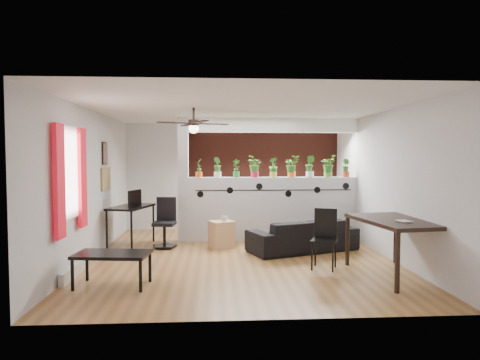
# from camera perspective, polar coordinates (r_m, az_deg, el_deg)

# --- Properties ---
(room_shell) EXTENTS (6.30, 7.10, 2.90)m
(room_shell) POSITION_cam_1_polar(r_m,az_deg,el_deg) (7.57, 0.02, -0.53)
(room_shell) COLOR brown
(room_shell) RESTS_ON ground
(partition_wall) EXTENTS (3.60, 0.18, 1.35)m
(partition_wall) POSITION_cam_1_polar(r_m,az_deg,el_deg) (9.19, 4.44, -3.83)
(partition_wall) COLOR #BCBCC1
(partition_wall) RESTS_ON ground
(ceiling_header) EXTENTS (3.60, 0.18, 0.30)m
(ceiling_header) POSITION_cam_1_polar(r_m,az_deg,el_deg) (9.15, 4.49, 7.28)
(ceiling_header) COLOR white
(ceiling_header) RESTS_ON room_shell
(pier_column) EXTENTS (0.22, 0.20, 2.60)m
(pier_column) POSITION_cam_1_polar(r_m,az_deg,el_deg) (9.07, -7.58, 0.03)
(pier_column) COLOR #BCBCC1
(pier_column) RESTS_ON ground
(brick_panel) EXTENTS (3.90, 0.05, 2.60)m
(brick_panel) POSITION_cam_1_polar(r_m,az_deg,el_deg) (10.59, 3.36, 0.47)
(brick_panel) COLOR #A94131
(brick_panel) RESTS_ON ground
(vine_decal) EXTENTS (3.31, 0.01, 0.30)m
(vine_decal) POSITION_cam_1_polar(r_m,az_deg,el_deg) (9.06, 4.53, -1.35)
(vine_decal) COLOR black
(vine_decal) RESTS_ON partition_wall
(window_assembly) EXTENTS (0.09, 1.30, 1.55)m
(window_assembly) POSITION_cam_1_polar(r_m,az_deg,el_deg) (6.68, -21.76, 0.58)
(window_assembly) COLOR white
(window_assembly) RESTS_ON room_shell
(baseboard_heater) EXTENTS (0.08, 1.00, 0.18)m
(baseboard_heater) POSITION_cam_1_polar(r_m,az_deg,el_deg) (6.88, -21.40, -11.31)
(baseboard_heater) COLOR silver
(baseboard_heater) RESTS_ON ground
(corkboard) EXTENTS (0.03, 0.60, 0.45)m
(corkboard) POSITION_cam_1_polar(r_m,az_deg,el_deg) (8.76, -17.45, 0.14)
(corkboard) COLOR #9B7C4B
(corkboard) RESTS_ON room_shell
(framed_art) EXTENTS (0.03, 0.34, 0.44)m
(framed_art) POSITION_cam_1_polar(r_m,az_deg,el_deg) (8.70, -17.59, 3.41)
(framed_art) COLOR #8C7259
(framed_art) RESTS_ON room_shell
(ceiling_fan) EXTENTS (1.19, 1.19, 0.43)m
(ceiling_fan) POSITION_cam_1_polar(r_m,az_deg,el_deg) (7.27, -6.20, 7.31)
(ceiling_fan) COLOR black
(ceiling_fan) RESTS_ON room_shell
(potted_plant_0) EXTENTS (0.17, 0.21, 0.40)m
(potted_plant_0) POSITION_cam_1_polar(r_m,az_deg,el_deg) (9.05, -5.50, 1.70)
(potted_plant_0) COLOR #EA5A1B
(potted_plant_0) RESTS_ON partition_wall
(potted_plant_1) EXTENTS (0.23, 0.26, 0.43)m
(potted_plant_1) POSITION_cam_1_polar(r_m,az_deg,el_deg) (9.04, -3.00, 1.80)
(potted_plant_1) COLOR white
(potted_plant_1) RESTS_ON partition_wall
(potted_plant_2) EXTENTS (0.20, 0.16, 0.39)m
(potted_plant_2) POSITION_cam_1_polar(r_m,az_deg,el_deg) (9.05, -0.50, 1.68)
(potted_plant_2) COLOR #2F823D
(potted_plant_2) RESTS_ON partition_wall
(potted_plant_3) EXTENTS (0.25, 0.28, 0.46)m
(potted_plant_3) POSITION_cam_1_polar(r_m,az_deg,el_deg) (9.08, 1.99, 1.90)
(potted_plant_3) COLOR #B91D3F
(potted_plant_3) RESTS_ON partition_wall
(potted_plant_4) EXTENTS (0.27, 0.25, 0.42)m
(potted_plant_4) POSITION_cam_1_polar(r_m,az_deg,el_deg) (9.13, 4.46, 1.77)
(potted_plant_4) COLOR #D6C34B
(potted_plant_4) RESTS_ON partition_wall
(potted_plant_5) EXTENTS (0.26, 0.22, 0.46)m
(potted_plant_5) POSITION_cam_1_polar(r_m,az_deg,el_deg) (9.19, 6.90, 1.89)
(potted_plant_5) COLOR orange
(potted_plant_5) RESTS_ON partition_wall
(potted_plant_6) EXTENTS (0.31, 0.30, 0.46)m
(potted_plant_6) POSITION_cam_1_polar(r_m,az_deg,el_deg) (9.27, 9.31, 1.89)
(potted_plant_6) COLOR white
(potted_plant_6) RESTS_ON partition_wall
(potted_plant_7) EXTENTS (0.32, 0.32, 0.47)m
(potted_plant_7) POSITION_cam_1_polar(r_m,az_deg,el_deg) (9.36, 11.67, 1.91)
(potted_plant_7) COLOR #4B9135
(potted_plant_7) RESTS_ON partition_wall
(potted_plant_8) EXTENTS (0.22, 0.24, 0.40)m
(potted_plant_8) POSITION_cam_1_polar(r_m,az_deg,el_deg) (9.48, 13.97, 1.67)
(potted_plant_8) COLOR #B13A1C
(potted_plant_8) RESTS_ON partition_wall
(sofa) EXTENTS (2.10, 1.40, 0.57)m
(sofa) POSITION_cam_1_polar(r_m,az_deg,el_deg) (8.24, 8.36, -7.37)
(sofa) COLOR black
(sofa) RESTS_ON ground
(cube_shelf) EXTENTS (0.55, 0.52, 0.53)m
(cube_shelf) POSITION_cam_1_polar(r_m,az_deg,el_deg) (8.46, -2.45, -7.23)
(cube_shelf) COLOR tan
(cube_shelf) RESTS_ON ground
(cup) EXTENTS (0.16, 0.16, 0.11)m
(cup) POSITION_cam_1_polar(r_m,az_deg,el_deg) (8.41, -2.12, -5.11)
(cup) COLOR gray
(cup) RESTS_ON cube_shelf
(computer_desk) EXTENTS (0.85, 1.23, 0.81)m
(computer_desk) POSITION_cam_1_polar(r_m,az_deg,el_deg) (8.79, -14.32, -3.87)
(computer_desk) COLOR black
(computer_desk) RESTS_ON ground
(monitor) EXTENTS (0.30, 0.13, 0.17)m
(monitor) POSITION_cam_1_polar(r_m,az_deg,el_deg) (8.92, -14.15, -2.72)
(monitor) COLOR black
(monitor) RESTS_ON computer_desk
(office_chair) EXTENTS (0.50, 0.50, 0.96)m
(office_chair) POSITION_cam_1_polar(r_m,az_deg,el_deg) (8.55, -9.96, -6.06)
(office_chair) COLOR black
(office_chair) RESTS_ON ground
(dining_table) EXTENTS (1.15, 1.67, 0.85)m
(dining_table) POSITION_cam_1_polar(r_m,az_deg,el_deg) (6.79, 20.18, -5.68)
(dining_table) COLOR black
(dining_table) RESTS_ON ground
(book) EXTENTS (0.20, 0.24, 0.02)m
(book) POSITION_cam_1_polar(r_m,az_deg,el_deg) (6.47, 20.45, -5.21)
(book) COLOR gray
(book) RESTS_ON dining_table
(folding_chair) EXTENTS (0.50, 0.50, 0.95)m
(folding_chair) POSITION_cam_1_polar(r_m,az_deg,el_deg) (7.03, 11.25, -6.95)
(folding_chair) COLOR black
(folding_chair) RESTS_ON ground
(coffee_table) EXTENTS (1.05, 0.66, 0.46)m
(coffee_table) POSITION_cam_1_polar(r_m,az_deg,el_deg) (6.20, -16.66, -9.72)
(coffee_table) COLOR black
(coffee_table) RESTS_ON ground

